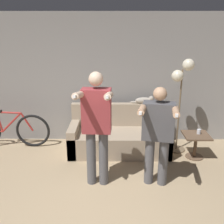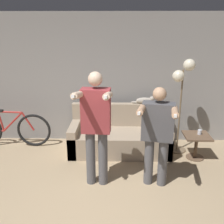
% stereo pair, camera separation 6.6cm
% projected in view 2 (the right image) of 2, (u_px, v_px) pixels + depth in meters
% --- Properties ---
extents(wall_back, '(10.00, 0.05, 2.60)m').
position_uv_depth(wall_back, '(96.00, 80.00, 5.31)').
color(wall_back, gray).
rests_on(wall_back, ground_plane).
extents(couch, '(1.90, 0.84, 0.87)m').
position_uv_depth(couch, '(120.00, 137.00, 5.09)').
color(couch, tan).
rests_on(couch, ground_plane).
extents(person_left, '(0.51, 0.69, 1.74)m').
position_uv_depth(person_left, '(96.00, 123.00, 3.77)').
color(person_left, '#56565B').
rests_on(person_left, ground_plane).
extents(person_right, '(0.62, 0.75, 1.53)m').
position_uv_depth(person_right, '(157.00, 131.00, 3.78)').
color(person_right, '#56565B').
rests_on(person_right, ground_plane).
extents(cat, '(0.46, 0.11, 0.15)m').
position_uv_depth(cat, '(145.00, 100.00, 5.16)').
color(cat, '#B7AD9E').
rests_on(cat, couch).
extents(floor_lamp, '(0.40, 0.35, 1.78)m').
position_uv_depth(floor_lamp, '(183.00, 82.00, 4.75)').
color(floor_lamp, '#756047').
rests_on(floor_lamp, ground_plane).
extents(side_table, '(0.46, 0.46, 0.46)m').
position_uv_depth(side_table, '(196.00, 141.00, 4.77)').
color(side_table, brown).
rests_on(side_table, ground_plane).
extents(cup, '(0.07, 0.07, 0.09)m').
position_uv_depth(cup, '(200.00, 132.00, 4.75)').
color(cup, silver).
rests_on(cup, side_table).
extents(bicycle, '(1.66, 0.07, 0.77)m').
position_uv_depth(bicycle, '(10.00, 129.00, 5.26)').
color(bicycle, black).
rests_on(bicycle, ground_plane).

